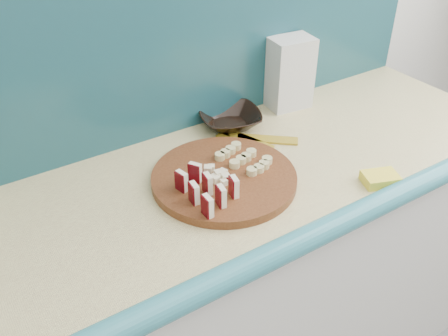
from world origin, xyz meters
name	(u,v)px	position (x,y,z in m)	size (l,w,h in m)	color
kitchen_counter	(172,321)	(0.10, 1.50, 0.46)	(2.20, 0.63, 0.91)	silver
backsplash	(103,66)	(0.10, 1.79, 1.16)	(2.20, 0.02, 0.50)	teal
cutting_board	(224,178)	(0.27, 1.48, 0.92)	(0.37, 0.37, 0.02)	#48220F
apple_wedges	(206,188)	(0.18, 1.43, 0.96)	(0.12, 0.17, 0.05)	#FAE8C8
apple_chunks	(218,176)	(0.25, 1.47, 0.94)	(0.06, 0.06, 0.02)	beige
banana_slices	(243,158)	(0.35, 1.50, 0.94)	(0.13, 0.15, 0.02)	#CCBD7D
brown_bowl	(230,119)	(0.45, 1.72, 0.93)	(0.18, 0.18, 0.05)	black
flour_bag	(290,73)	(0.68, 1.73, 1.02)	(0.13, 0.09, 0.23)	silver
sponge	(380,179)	(0.61, 1.26, 0.92)	(0.09, 0.06, 0.03)	#FFF243
banana_peel	(248,143)	(0.43, 1.60, 0.91)	(0.24, 0.20, 0.01)	gold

